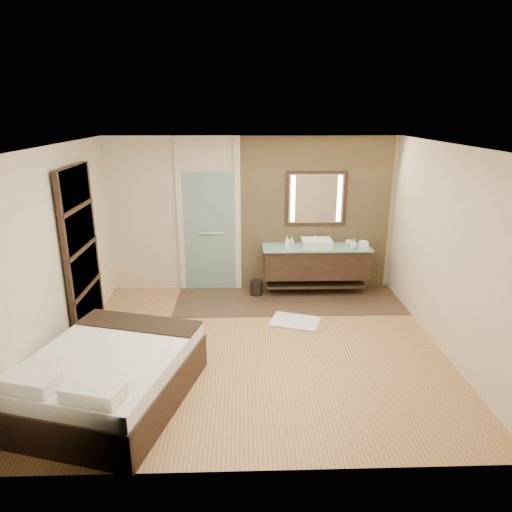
{
  "coord_description": "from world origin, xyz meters",
  "views": [
    {
      "loc": [
        -0.18,
        -5.57,
        3.1
      ],
      "look_at": [
        0.02,
        0.6,
        1.12
      ],
      "focal_mm": 32.0,
      "sensor_mm": 36.0,
      "label": 1
    }
  ],
  "objects_px": {
    "bed": "(109,376)",
    "waste_bin": "(256,288)",
    "vanity": "(316,262)",
    "mirror_unit": "(316,199)"
  },
  "relations": [
    {
      "from": "bed",
      "to": "waste_bin",
      "type": "relative_size",
      "value": 8.39
    },
    {
      "from": "vanity",
      "to": "waste_bin",
      "type": "height_order",
      "value": "vanity"
    },
    {
      "from": "bed",
      "to": "waste_bin",
      "type": "bearing_deg",
      "value": 75.95
    },
    {
      "from": "vanity",
      "to": "waste_bin",
      "type": "bearing_deg",
      "value": -176.24
    },
    {
      "from": "vanity",
      "to": "bed",
      "type": "bearing_deg",
      "value": -131.82
    },
    {
      "from": "vanity",
      "to": "mirror_unit",
      "type": "xyz_separation_m",
      "value": [
        0.0,
        0.24,
        1.07
      ]
    },
    {
      "from": "waste_bin",
      "to": "mirror_unit",
      "type": "bearing_deg",
      "value": 16.48
    },
    {
      "from": "waste_bin",
      "to": "bed",
      "type": "bearing_deg",
      "value": -119.71
    },
    {
      "from": "vanity",
      "to": "mirror_unit",
      "type": "bearing_deg",
      "value": 90.0
    },
    {
      "from": "bed",
      "to": "waste_bin",
      "type": "distance_m",
      "value": 3.47
    }
  ]
}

